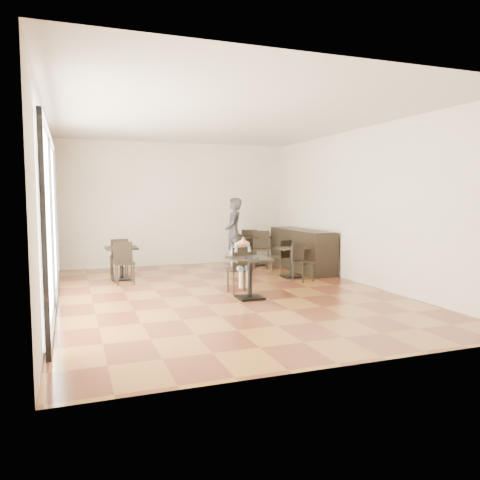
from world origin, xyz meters
name	(u,v)px	position (x,y,z in m)	size (l,w,h in m)	color
floor	(225,293)	(0.00, 0.00, 0.00)	(6.00, 8.00, 0.01)	brown
ceiling	(224,119)	(0.00, 0.00, 3.20)	(6.00, 8.00, 0.01)	silver
wall_back	(177,204)	(0.00, 4.00, 1.60)	(6.00, 0.01, 3.20)	beige
wall_front	(345,216)	(0.00, -4.00, 1.60)	(6.00, 0.01, 3.20)	beige
wall_left	(48,209)	(-3.00, 0.00, 1.60)	(0.01, 8.00, 3.20)	beige
wall_right	(363,206)	(3.00, 0.00, 1.60)	(0.01, 8.00, 3.20)	beige
storefront_window	(49,223)	(-2.97, -0.50, 1.40)	(0.04, 4.50, 2.60)	white
child_table	(250,278)	(0.28, -0.57, 0.36)	(0.69, 0.69, 0.73)	black
child_chair	(239,270)	(0.28, -0.02, 0.44)	(0.39, 0.39, 0.88)	black
child	(239,264)	(0.28, -0.02, 0.55)	(0.39, 0.55, 1.10)	slate
plate	(252,258)	(0.28, -0.67, 0.74)	(0.25, 0.25, 0.01)	black
pizza_slice	(243,243)	(0.28, -0.21, 0.95)	(0.26, 0.20, 0.06)	tan
adult_patron	(234,233)	(1.20, 2.91, 0.89)	(0.65, 0.43, 1.78)	#39393E
cafe_table_mid	(291,263)	(1.96, 1.18, 0.33)	(0.63, 0.63, 0.66)	black
cafe_table_left	(122,263)	(-1.64, 2.17, 0.36)	(0.67, 0.67, 0.71)	black
cafe_table_back	(253,250)	(1.85, 3.21, 0.39)	(0.73, 0.73, 0.78)	black
chair_mid_a	(281,257)	(1.96, 1.73, 0.40)	(0.36, 0.36, 0.80)	black
chair_mid_b	(303,263)	(1.96, 0.63, 0.40)	(0.36, 0.36, 0.80)	black
chair_left_a	(119,257)	(-1.64, 2.72, 0.43)	(0.38, 0.38, 0.86)	black
chair_left_b	(124,263)	(-1.64, 1.62, 0.43)	(0.38, 0.38, 0.86)	black
chair_back_a	(249,246)	(1.85, 3.50, 0.47)	(0.42, 0.42, 0.93)	black
chair_back_b	(261,250)	(1.85, 2.66, 0.47)	(0.42, 0.42, 0.93)	black
service_counter	(302,250)	(2.65, 2.00, 0.50)	(0.60, 2.40, 1.00)	black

